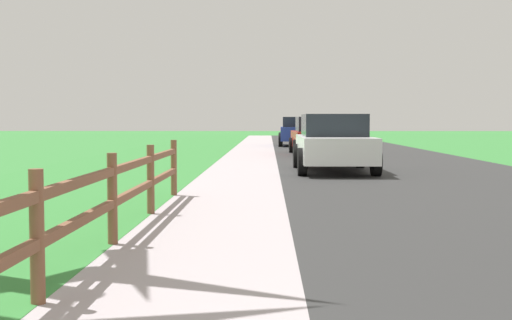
{
  "coord_description": "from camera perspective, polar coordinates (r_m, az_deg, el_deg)",
  "views": [
    {
      "loc": [
        -0.29,
        -0.23,
        1.38
      ],
      "look_at": [
        -0.48,
        10.25,
        0.76
      ],
      "focal_mm": 47.36,
      "sensor_mm": 36.0,
      "label": 1
    }
  ],
  "objects": [
    {
      "name": "parked_car_blue",
      "position": [
        36.24,
        3.58,
        2.44
      ],
      "size": [
        2.16,
        4.31,
        1.55
      ],
      "color": "navy",
      "rests_on": "ground"
    },
    {
      "name": "rail_fence",
      "position": [
        6.46,
        -14.49,
        -3.7
      ],
      "size": [
        0.11,
        12.3,
        1.02
      ],
      "color": "brown",
      "rests_on": "ground"
    },
    {
      "name": "curb_concrete",
      "position": [
        27.4,
        -4.65,
        0.5
      ],
      "size": [
        6.0,
        66.0,
        0.01
      ],
      "primitive_type": "cube",
      "color": "#AEA2A6",
      "rests_on": "ground"
    },
    {
      "name": "parked_car_red",
      "position": [
        27.15,
        5.2,
        2.03
      ],
      "size": [
        2.17,
        4.75,
        1.51
      ],
      "color": "maroon",
      "rests_on": "ground"
    },
    {
      "name": "road_asphalt",
      "position": [
        27.52,
        8.94,
        0.48
      ],
      "size": [
        7.0,
        66.0,
        0.01
      ],
      "primitive_type": "cube",
      "color": "#2F2F2F",
      "rests_on": "ground"
    },
    {
      "name": "ground_plane",
      "position": [
        25.27,
        1.68,
        0.26
      ],
      "size": [
        120.0,
        120.0,
        0.0
      ],
      "primitive_type": "plane",
      "color": "#368138"
    },
    {
      "name": "grass_verge",
      "position": [
        27.58,
        -7.75,
        0.5
      ],
      "size": [
        5.0,
        66.0,
        0.0
      ],
      "primitive_type": "cube",
      "color": "#368138",
      "rests_on": "ground"
    },
    {
      "name": "parked_suv_white",
      "position": [
        18.22,
        6.56,
        1.48
      ],
      "size": [
        2.04,
        4.63,
        1.54
      ],
      "color": "white",
      "rests_on": "ground"
    }
  ]
}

